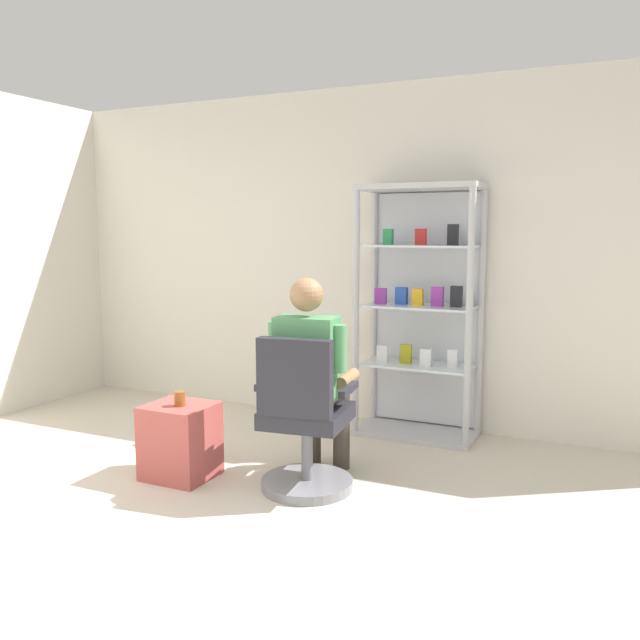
{
  "coord_description": "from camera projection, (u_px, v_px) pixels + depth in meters",
  "views": [
    {
      "loc": [
        1.81,
        -2.08,
        1.56
      ],
      "look_at": [
        0.05,
        1.69,
        1.0
      ],
      "focal_mm": 37.09,
      "sensor_mm": 36.0,
      "label": 1
    }
  ],
  "objects": [
    {
      "name": "ground_plane",
      "position": [
        142.0,
        598.0,
        2.83
      ],
      "size": [
        7.2,
        7.2,
        0.0
      ],
      "primitive_type": "plane",
      "color": "beige"
    },
    {
      "name": "back_wall",
      "position": [
        382.0,
        257.0,
        5.34
      ],
      "size": [
        6.0,
        0.1,
        2.7
      ],
      "primitive_type": "cube",
      "color": "silver",
      "rests_on": "ground"
    },
    {
      "name": "display_cabinet_main",
      "position": [
        421.0,
        310.0,
        5.02
      ],
      "size": [
        0.9,
        0.45,
        1.9
      ],
      "color": "#B7B7BC",
      "rests_on": "ground"
    },
    {
      "name": "office_chair",
      "position": [
        304.0,
        428.0,
        3.93
      ],
      "size": [
        0.59,
        0.56,
        0.96
      ],
      "color": "slate",
      "rests_on": "ground"
    },
    {
      "name": "seated_shopkeeper",
      "position": [
        313.0,
        371.0,
        4.04
      ],
      "size": [
        0.52,
        0.59,
        1.29
      ],
      "color": "#3F382D",
      "rests_on": "ground"
    },
    {
      "name": "storage_crate",
      "position": [
        180.0,
        441.0,
        4.2
      ],
      "size": [
        0.41,
        0.37,
        0.47
      ],
      "primitive_type": "cube",
      "color": "#B24C47",
      "rests_on": "ground"
    },
    {
      "name": "tea_glass",
      "position": [
        180.0,
        399.0,
        4.13
      ],
      "size": [
        0.07,
        0.07,
        0.09
      ],
      "primitive_type": "cylinder",
      "color": "brown",
      "rests_on": "storage_crate"
    }
  ]
}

